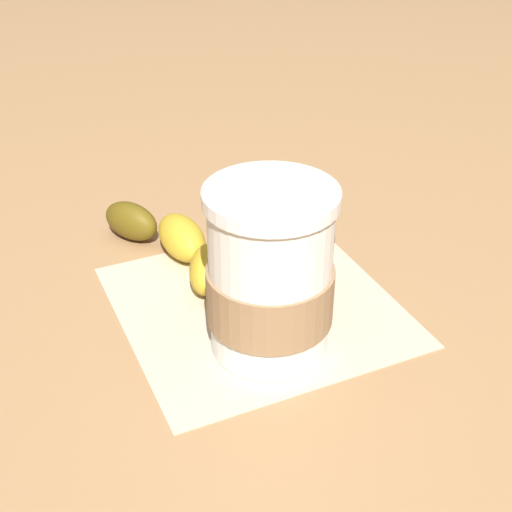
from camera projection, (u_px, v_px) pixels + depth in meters
ground_plane at (256, 306)px, 0.59m from camera, size 3.00×3.00×0.00m
paper_napkin at (256, 305)px, 0.59m from camera, size 0.27×0.27×0.00m
coffee_cup at (270, 277)px, 0.51m from camera, size 0.09×0.09×0.13m
muffin at (283, 248)px, 0.57m from camera, size 0.08×0.08×0.09m
banana at (173, 241)px, 0.64m from camera, size 0.17×0.07×0.04m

